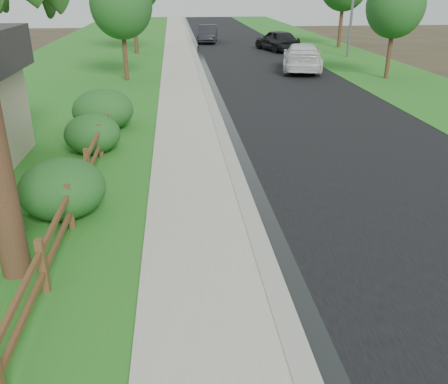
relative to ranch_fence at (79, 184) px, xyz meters
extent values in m
cube|color=black|center=(8.20, 28.60, -0.61)|extent=(8.00, 90.00, 0.02)
cube|color=#9C9A8D|center=(4.00, 28.60, -0.56)|extent=(0.40, 90.00, 0.12)
cube|color=black|center=(4.35, 28.60, -0.60)|extent=(0.50, 90.00, 0.00)
cube|color=#9D9589|center=(2.70, 28.60, -0.57)|extent=(2.20, 90.00, 0.10)
cube|color=#27601B|center=(0.80, 28.60, -0.59)|extent=(1.60, 90.00, 0.06)
cube|color=#27601B|center=(-4.40, 28.60, -0.60)|extent=(9.00, 90.00, 0.04)
cube|color=#27601B|center=(15.10, 28.60, -0.60)|extent=(6.00, 90.00, 0.04)
cube|color=#432916|center=(0.00, -3.60, -0.07)|extent=(0.12, 0.12, 1.10)
cube|color=#432916|center=(0.00, -1.20, -0.07)|extent=(0.12, 0.12, 1.10)
cube|color=#432916|center=(0.00, 1.20, -0.07)|extent=(0.12, 0.12, 1.10)
cube|color=#432916|center=(0.00, 3.60, -0.07)|extent=(0.12, 0.12, 1.10)
cube|color=#432916|center=(0.00, 6.00, -0.07)|extent=(0.12, 0.12, 1.10)
cube|color=#432916|center=(0.00, 8.40, -0.07)|extent=(0.12, 0.12, 1.10)
cube|color=#432916|center=(0.00, -4.80, -0.17)|extent=(0.08, 2.35, 0.10)
cube|color=#432916|center=(0.00, -4.80, 0.23)|extent=(0.08, 2.35, 0.10)
cube|color=#432916|center=(0.00, -2.40, -0.17)|extent=(0.08, 2.35, 0.10)
cube|color=#432916|center=(0.00, -2.40, 0.23)|extent=(0.08, 2.35, 0.10)
cube|color=#432916|center=(0.00, 0.00, -0.17)|extent=(0.08, 2.35, 0.10)
cube|color=#432916|center=(0.00, 0.00, 0.23)|extent=(0.08, 2.35, 0.10)
cube|color=#432916|center=(0.00, 2.40, -0.17)|extent=(0.08, 2.35, 0.10)
cube|color=#432916|center=(0.00, 2.40, 0.23)|extent=(0.08, 2.35, 0.10)
cube|color=#432916|center=(0.00, 4.80, -0.17)|extent=(0.08, 2.35, 0.10)
cube|color=#432916|center=(0.00, 4.80, 0.23)|extent=(0.08, 2.35, 0.10)
cube|color=#432916|center=(0.00, 7.20, -0.17)|extent=(0.08, 2.35, 0.10)
cube|color=#432916|center=(0.00, 7.20, 0.23)|extent=(0.08, 2.35, 0.10)
imported|color=silver|center=(10.35, 18.94, 0.24)|extent=(3.61, 6.17, 1.68)
imported|color=black|center=(10.80, 28.81, 0.23)|extent=(3.28, 5.22, 1.66)
imported|color=black|center=(5.60, 35.46, 0.18)|extent=(2.27, 4.89, 1.55)
ellipsoid|color=#204E1C|center=(-0.30, -0.45, 0.07)|extent=(2.58, 2.58, 1.38)
ellipsoid|color=#204E1C|center=(-0.30, 4.12, 0.02)|extent=(2.19, 2.19, 1.27)
ellipsoid|color=#204E1C|center=(-0.30, 6.78, 0.14)|extent=(2.93, 2.93, 1.51)
cylinder|color=#362416|center=(-0.30, 16.71, 1.15)|extent=(0.24, 0.24, 3.54)
ellipsoid|color=#204E1C|center=(-0.30, 16.71, 3.43)|extent=(3.31, 3.31, 3.65)
cylinder|color=#362416|center=(14.52, 15.79, 1.12)|extent=(0.24, 0.24, 3.47)
ellipsoid|color=#204E1C|center=(14.52, 15.79, 3.35)|extent=(3.17, 3.17, 3.49)
cylinder|color=#362416|center=(-0.50, 28.21, 1.71)|extent=(0.32, 0.32, 4.65)
cylinder|color=#362416|center=(16.60, 30.51, 1.63)|extent=(0.31, 0.31, 4.50)
camera|label=1|loc=(2.38, -10.79, 4.38)|focal=38.00mm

